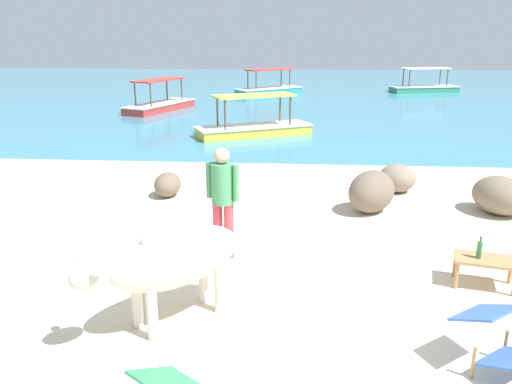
{
  "coord_description": "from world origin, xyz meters",
  "views": [
    {
      "loc": [
        0.36,
        -5.43,
        3.2
      ],
      "look_at": [
        -0.27,
        3.0,
        0.55
      ],
      "focal_mm": 36.11,
      "sensor_mm": 36.0,
      "label": 1
    }
  ],
  "objects": [
    {
      "name": "low_bench_table",
      "position": [
        2.85,
        0.78,
        0.36
      ],
      "size": [
        0.84,
        0.6,
        0.39
      ],
      "rotation": [
        0.0,
        0.0,
        -0.23
      ],
      "color": "#A37A4C",
      "rests_on": "sand_beach"
    },
    {
      "name": "water_surface",
      "position": [
        0.0,
        22.0,
        0.0
      ],
      "size": [
        60.0,
        36.0,
        0.03
      ],
      "primitive_type": "cube",
      "color": "teal",
      "rests_on": "ground"
    },
    {
      "name": "shore_rock_medium",
      "position": [
        2.49,
        4.88,
        0.33
      ],
      "size": [
        0.91,
        0.91,
        0.57
      ],
      "primitive_type": "ellipsoid",
      "rotation": [
        0.0,
        0.0,
        0.24
      ],
      "color": "gray",
      "rests_on": "sand_beach"
    },
    {
      "name": "cow",
      "position": [
        -0.93,
        -0.34,
        0.8
      ],
      "size": [
        1.74,
        1.72,
        1.15
      ],
      "rotation": [
        0.0,
        0.0,
        3.92
      ],
      "color": "beige",
      "rests_on": "sand_beach"
    },
    {
      "name": "boat_green",
      "position": [
        7.38,
        23.54,
        0.29
      ],
      "size": [
        3.84,
        2.0,
        1.29
      ],
      "rotation": [
        0.0,
        0.0,
        0.24
      ],
      "color": "#338E66",
      "rests_on": "water_surface"
    },
    {
      "name": "boat_teal",
      "position": [
        -1.0,
        22.06,
        0.29
      ],
      "size": [
        3.6,
        3.18,
        1.29
      ],
      "rotation": [
        0.0,
        0.0,
        0.67
      ],
      "color": "teal",
      "rests_on": "water_surface"
    },
    {
      "name": "shore_rock_flat",
      "position": [
        1.79,
        3.57,
        0.43
      ],
      "size": [
        1.2,
        1.22,
        0.78
      ],
      "primitive_type": "ellipsoid",
      "rotation": [
        0.0,
        0.0,
        0.83
      ],
      "color": "#6B5B4C",
      "rests_on": "sand_beach"
    },
    {
      "name": "shore_rock_large",
      "position": [
        -2.12,
        4.22,
        0.28
      ],
      "size": [
        0.59,
        0.74,
        0.49
      ],
      "primitive_type": "ellipsoid",
      "rotation": [
        0.0,
        0.0,
        1.44
      ],
      "color": "#6B5B4C",
      "rests_on": "sand_beach"
    },
    {
      "name": "deck_chair_near",
      "position": [
        2.34,
        -1.02,
        0.42
      ],
      "size": [
        0.89,
        0.93,
        0.68
      ],
      "rotation": [
        0.0,
        0.0,
        5.36
      ],
      "color": "#A37A4C",
      "rests_on": "sand_beach"
    },
    {
      "name": "person_standing",
      "position": [
        -0.63,
        1.46,
        0.99
      ],
      "size": [
        0.49,
        0.32,
        1.62
      ],
      "rotation": [
        0.0,
        0.0,
        4.39
      ],
      "color": "#CC3D47",
      "rests_on": "sand_beach"
    },
    {
      "name": "boat_yellow",
      "position": [
        -0.91,
        10.72,
        0.29
      ],
      "size": [
        3.81,
        2.65,
        1.29
      ],
      "rotation": [
        0.0,
        0.0,
        3.59
      ],
      "color": "gold",
      "rests_on": "water_surface"
    },
    {
      "name": "sand_beach",
      "position": [
        0.0,
        0.0,
        0.02
      ],
      "size": [
        18.0,
        14.0,
        0.04
      ],
      "primitive_type": "cube",
      "color": "beige",
      "rests_on": "ground"
    },
    {
      "name": "boat_red",
      "position": [
        -5.25,
        15.78,
        0.29
      ],
      "size": [
        2.44,
        3.84,
        1.29
      ],
      "rotation": [
        0.0,
        0.0,
        1.19
      ],
      "color": "#C63833",
      "rests_on": "water_surface"
    },
    {
      "name": "bottle",
      "position": [
        2.75,
        0.79,
        0.54
      ],
      "size": [
        0.07,
        0.07,
        0.3
      ],
      "color": "#2D6B38",
      "rests_on": "low_bench_table"
    },
    {
      "name": "shore_rock_small",
      "position": [
        4.08,
        3.66,
        0.38
      ],
      "size": [
        1.23,
        1.31,
        0.69
      ],
      "primitive_type": "ellipsoid",
      "rotation": [
        0.0,
        0.0,
        2.06
      ],
      "color": "#756651",
      "rests_on": "sand_beach"
    }
  ]
}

